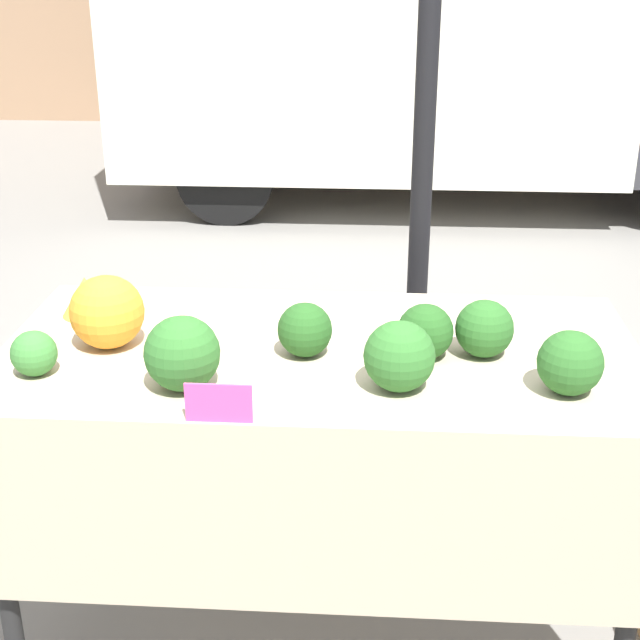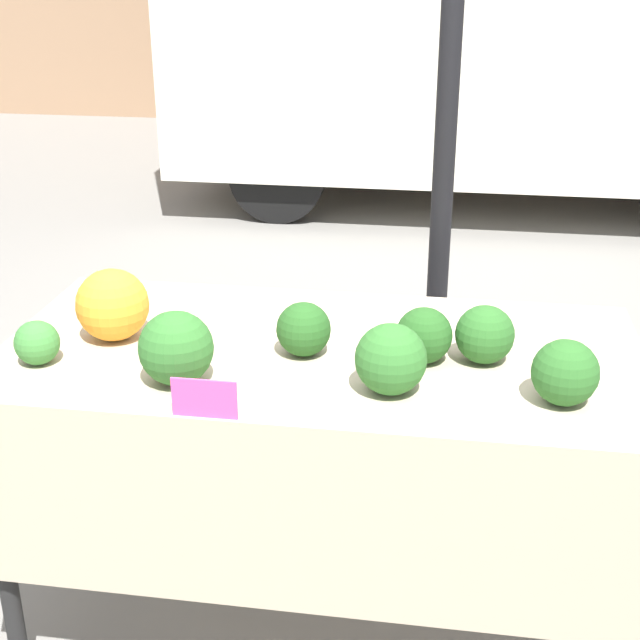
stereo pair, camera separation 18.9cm
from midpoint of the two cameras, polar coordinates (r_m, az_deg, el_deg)
ground_plane at (r=2.80m, az=2.03°, el=-18.37°), size 40.00×40.00×0.00m
tent_pole at (r=2.89m, az=9.98°, el=12.31°), size 0.07×0.07×2.66m
parked_truck at (r=7.03m, az=11.43°, el=18.89°), size 4.73×2.15×2.66m
market_table at (r=2.31m, az=2.09°, el=-5.22°), size 1.66×0.83×0.88m
orange_cauliflower at (r=2.38m, az=-10.96°, el=0.92°), size 0.19×0.19×0.19m
romanesco_head at (r=2.62m, az=-11.98°, el=1.94°), size 0.14×0.14×0.11m
broccoli_head_0 at (r=2.27m, az=12.86°, el=-0.95°), size 0.15×0.15×0.15m
broccoli_head_1 at (r=2.12m, az=-6.70°, el=-1.85°), size 0.18×0.18×0.18m
broccoli_head_2 at (r=2.12m, az=17.91°, el=-3.27°), size 0.15×0.15×0.15m
broccoli_head_3 at (r=2.26m, az=1.33°, el=-0.63°), size 0.14×0.14×0.14m
broccoli_head_4 at (r=2.24m, az=9.07°, el=-1.02°), size 0.14×0.14×0.14m
broccoli_head_5 at (r=2.08m, az=7.15°, el=-2.55°), size 0.17×0.17×0.17m
broccoli_head_6 at (r=2.30m, az=-15.45°, el=-1.45°), size 0.11×0.11×0.11m
price_sign at (r=1.98m, az=-4.71°, el=-5.09°), size 0.15×0.01×0.09m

